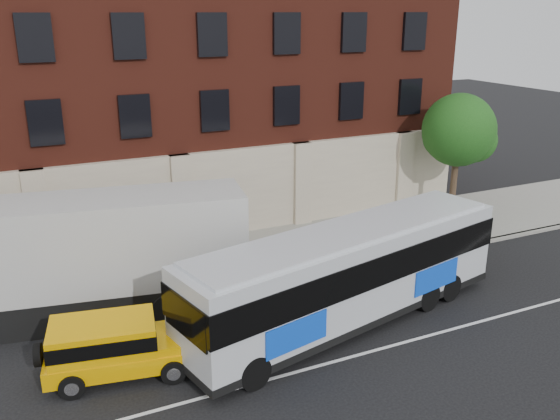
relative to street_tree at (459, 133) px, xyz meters
name	(u,v)px	position (x,y,z in m)	size (l,w,h in m)	color
ground	(301,382)	(-13.54, -9.48, -4.41)	(120.00, 120.00, 0.00)	black
sidewalk	(203,264)	(-13.54, -0.48, -4.33)	(60.00, 6.00, 0.15)	gray
kerb	(228,294)	(-13.54, -3.48, -4.33)	(60.00, 0.25, 0.15)	gray
lane_line	(293,373)	(-13.54, -8.98, -4.40)	(60.00, 0.12, 0.01)	silver
building	(146,65)	(-13.55, 7.44, 3.18)	(30.00, 12.10, 15.00)	#592015
street_tree	(459,133)	(0.00, 0.00, 0.00)	(3.60, 3.60, 6.20)	#3D2B1E
city_bus	(348,272)	(-10.53, -7.01, -2.54)	(12.59, 5.28, 3.37)	silver
yellow_suv	(114,344)	(-18.25, -6.83, -3.42)	(4.64, 2.57, 1.73)	#ECA400
shipping_container	(55,263)	(-19.34, -2.68, -2.31)	(13.00, 4.76, 4.25)	black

